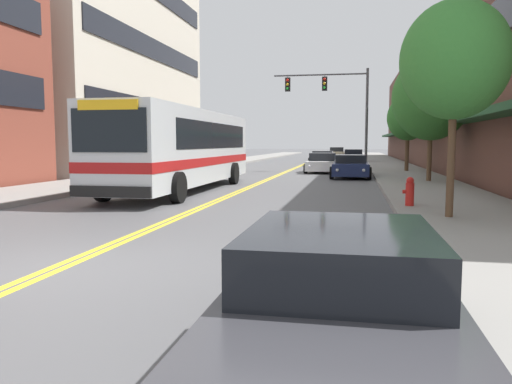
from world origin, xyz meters
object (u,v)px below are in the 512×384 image
Objects in this scene: street_tree_right_mid at (431,98)px; street_tree_right_far at (408,118)px; car_white_moving_lead at (322,163)px; street_tree_right_near at (455,61)px; car_slate_blue_parked_right_mid at (353,157)px; traffic_signal_mast at (335,99)px; car_dark_grey_parked_right_foreground at (339,312)px; car_navy_parked_right_far at (351,167)px; car_silver_moving_second at (323,158)px; car_beige_moving_third at (337,153)px; city_bus at (184,146)px; fire_hydrant at (410,191)px; car_charcoal_parked_left_mid at (219,163)px.

street_tree_right_far is (-0.14, 8.63, -0.49)m from street_tree_right_mid.
street_tree_right_near reaches higher than car_white_moving_lead.
car_slate_blue_parked_right_mid is 15.87m from traffic_signal_mast.
car_slate_blue_parked_right_mid is at bearing 89.91° from car_dark_grey_parked_right_foreground.
traffic_signal_mast is 22.18m from street_tree_right_near.
street_tree_right_far is (3.32, -16.68, 2.86)m from car_slate_blue_parked_right_mid.
street_tree_right_mid is at bearing -46.29° from car_navy_parked_right_far.
car_beige_moving_third is (0.50, 21.24, 0.04)m from car_silver_moving_second.
car_navy_parked_right_far is 36.67m from car_beige_moving_third.
fire_hydrant is at bearing -30.47° from city_bus.
traffic_signal_mast is at bearing 100.27° from car_navy_parked_right_far.
fire_hydrant is (1.70, -13.54, -0.04)m from car_navy_parked_right_far.
car_slate_blue_parked_right_mid reaches higher than fire_hydrant.
car_silver_moving_second is 0.93× the size of street_tree_right_far.
car_dark_grey_parked_right_foreground is 39.46m from car_silver_moving_second.
car_navy_parked_right_far is at bearing -90.33° from car_slate_blue_parked_right_mid.
car_silver_moving_second is 10.08m from traffic_signal_mast.
city_bus is at bearing -99.71° from car_silver_moving_second.
city_bus is 2.69× the size of car_white_moving_lead.
car_slate_blue_parked_right_mid is 17.25m from street_tree_right_far.
city_bus is at bearing -95.82° from car_beige_moving_third.
car_dark_grey_parked_right_foreground is at bearing -90.09° from car_slate_blue_parked_right_mid.
car_beige_moving_third is (-2.03, 60.62, 0.06)m from car_dark_grey_parked_right_foreground.
street_tree_right_near is at bearing -37.42° from city_bus.
car_charcoal_parked_left_mid is at bearing 155.34° from car_navy_parked_right_far.
city_bus is 16.76m from car_dark_grey_parked_right_foreground.
car_navy_parked_right_far reaches higher than car_dark_grey_parked_right_foreground.
car_navy_parked_right_far is 0.90× the size of car_beige_moving_third.
street_tree_right_near is 11.85m from street_tree_right_mid.
street_tree_right_far is (4.59, -1.45, -1.39)m from traffic_signal_mast.
traffic_signal_mast reaches higher than car_silver_moving_second.
street_tree_right_near is (2.33, 8.47, 3.21)m from car_dark_grey_parked_right_foreground.
street_tree_right_near is at bearing -85.22° from car_beige_moving_third.
car_dark_grey_parked_right_foreground is (6.64, -15.34, -1.21)m from city_bus.
fire_hydrant is at bearing -100.87° from street_tree_right_mid.
car_white_moving_lead is 0.94× the size of car_beige_moving_third.
car_dark_grey_parked_right_foreground is 0.97× the size of car_white_moving_lead.
street_tree_right_mid is at bearing 84.24° from street_tree_right_near.
car_dark_grey_parked_right_foreground is at bearing -96.68° from street_tree_right_far.
traffic_signal_mast reaches higher than car_dark_grey_parked_right_foreground.
car_beige_moving_third is at bearing 94.18° from fire_hydrant.
street_tree_right_near is (4.36, -52.15, 3.15)m from car_beige_moving_third.
car_charcoal_parked_left_mid is at bearing -172.30° from car_white_moving_lead.
street_tree_right_mid reaches higher than street_tree_right_far.
car_slate_blue_parked_right_mid reaches higher than car_navy_parked_right_far.
car_charcoal_parked_left_mid is 1.00× the size of car_navy_parked_right_far.
car_white_moving_lead reaches higher than fire_hydrant.
car_slate_blue_parked_right_mid is 15.19m from car_beige_moving_third.
car_beige_moving_third is (-1.97, 36.61, 0.04)m from car_navy_parked_right_far.
street_tree_right_mid reaches higher than fire_hydrant.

